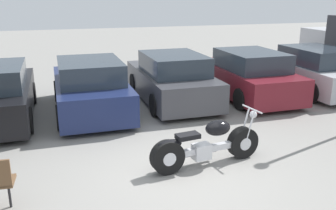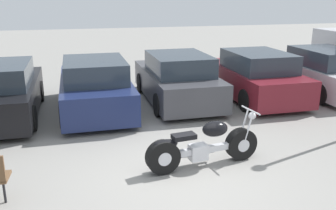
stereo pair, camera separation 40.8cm
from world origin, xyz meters
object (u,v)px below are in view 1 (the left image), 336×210
parked_car_navy (90,88)px  parked_car_silver (312,71)px  motorcycle (206,145)px  parked_car_dark_grey (172,80)px  parked_car_maroon (247,76)px

parked_car_navy → parked_car_silver: same height
motorcycle → parked_car_navy: bearing=113.0°
motorcycle → parked_car_navy: size_ratio=0.54×
parked_car_navy → parked_car_dark_grey: same height
parked_car_navy → parked_car_maroon: bearing=1.7°
parked_car_maroon → parked_car_silver: bearing=0.9°
parked_car_navy → parked_car_silver: size_ratio=1.00×
parked_car_navy → parked_car_maroon: (4.96, 0.14, 0.00)m
parked_car_navy → parked_car_dark_grey: (2.48, 0.32, 0.00)m
parked_car_dark_grey → parked_car_maroon: (2.48, -0.18, 0.00)m
parked_car_dark_grey → parked_car_silver: same height
parked_car_navy → parked_car_dark_grey: 2.50m
parked_car_maroon → parked_car_silver: same height
parked_car_navy → parked_car_dark_grey: bearing=7.4°
parked_car_dark_grey → motorcycle: bearing=-99.3°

